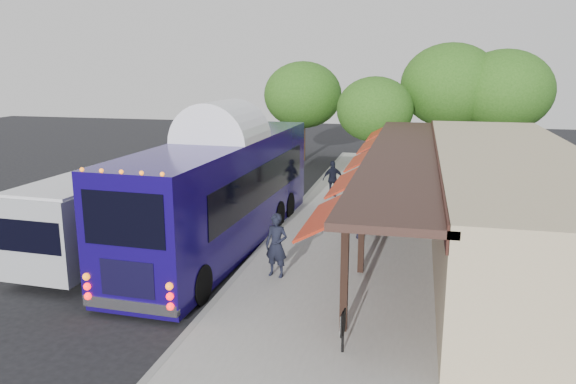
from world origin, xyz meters
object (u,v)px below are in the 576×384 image
Objects in this scene: coach_bus at (223,186)px; sign_board at (343,325)px; ped_c at (333,179)px; ped_a at (276,245)px; city_bus at (132,199)px; ped_d at (361,216)px; ped_b at (370,196)px.

coach_bus is 8.96m from sign_board.
sign_board is at bearing 72.25° from ped_c.
ped_a is 1.12× the size of ped_c.
coach_bus is at bearing 131.46° from sign_board.
city_bus reaches higher than ped_a.
coach_bus reaches higher than ped_a.
city_bus is 6.83m from ped_a.
ped_d is (2.11, 4.43, -0.14)m from ped_a.
coach_bus is at bearing 37.52° from ped_b.
ped_d is 1.73× the size of sign_board.
ped_d is at bearing 97.69° from sign_board.
ped_b is at bearing 35.94° from city_bus.
ped_b is 0.90× the size of ped_d.
ped_b is 3.76m from ped_d.
ped_a is at bearing 126.31° from sign_board.
coach_bus reaches higher than ped_c.
city_bus reaches higher than ped_d.
ped_c is at bearing 103.90° from sign_board.
ped_b is at bearing -100.01° from ped_d.
ped_a is 4.91m from ped_d.
coach_bus is 13.49× the size of sign_board.
ped_a is at bearing -44.04° from coach_bus.
coach_bus is 7.46× the size of ped_c.
coach_bus reaches higher than ped_d.
coach_bus is at bearing 43.31° from ped_c.
coach_bus is at bearing 8.28° from ped_d.
ped_c is 15.24m from sign_board.
ped_d is (8.37, 1.76, -0.62)m from city_bus.
ped_a is 1.16× the size of ped_d.
city_bus is 10.06m from ped_b.
city_bus is 11.23× the size of sign_board.
coach_bus reaches higher than ped_b.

